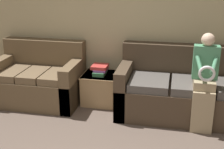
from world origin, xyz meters
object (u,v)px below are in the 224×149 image
at_px(side_shelf, 100,88).
at_px(child_left_seated, 205,79).
at_px(couch_side, 39,81).
at_px(couch_main, 190,92).
at_px(book_stack, 100,69).

bearing_deg(side_shelf, child_left_seated, -19.07).
xyz_separation_m(couch_side, child_left_seated, (2.46, -0.39, 0.35)).
xyz_separation_m(couch_main, side_shelf, (-1.36, 0.15, -0.10)).
xyz_separation_m(child_left_seated, side_shelf, (-1.50, 0.52, -0.44)).
bearing_deg(child_left_seated, couch_main, 111.18).
bearing_deg(couch_side, side_shelf, 7.73).
xyz_separation_m(couch_main, book_stack, (-1.36, 0.16, 0.20)).
bearing_deg(couch_main, side_shelf, 173.58).
xyz_separation_m(couch_main, child_left_seated, (0.14, -0.37, 0.34)).
height_order(couch_main, book_stack, couch_main).
relative_size(couch_side, child_left_seated, 1.06).
distance_m(child_left_seated, book_stack, 1.59).
bearing_deg(side_shelf, couch_main, -6.42).
bearing_deg(side_shelf, book_stack, 75.73).
relative_size(child_left_seated, book_stack, 4.19).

